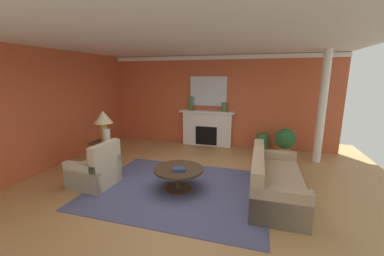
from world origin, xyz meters
name	(u,v)px	position (x,y,z in m)	size (l,w,h in m)	color
ground_plane	(182,186)	(0.00, 0.00, 0.00)	(8.99, 8.99, 0.00)	tan
wall_fireplace	(214,101)	(0.00, 3.34, 1.45)	(7.51, 0.12, 2.91)	#C65633
wall_window	(52,109)	(-3.52, 0.30, 1.45)	(0.12, 7.15, 2.91)	#C65633
ceiling_panel	(185,40)	(0.00, 0.30, 2.94)	(7.51, 7.15, 0.06)	white
crown_moulding	(215,57)	(0.00, 3.26, 2.83)	(7.51, 0.08, 0.12)	white
area_rug	(179,189)	(-0.01, -0.15, 0.01)	(3.49, 2.74, 0.01)	#4C517A
fireplace	(207,129)	(-0.18, 3.13, 0.55)	(1.80, 0.35, 1.16)	white
mantel_mirror	(208,91)	(-0.18, 3.25, 1.78)	(1.20, 0.04, 0.94)	silver
sofa	(273,182)	(1.81, 0.07, 0.30)	(0.92, 2.11, 0.85)	tan
armchair_near_window	(96,172)	(-1.73, -0.48, 0.31)	(0.83, 0.83, 0.95)	#C1B293
coffee_table	(179,174)	(-0.01, -0.15, 0.34)	(1.00, 1.00, 0.45)	#3D2D1E
side_table	(106,153)	(-2.12, 0.41, 0.40)	(0.56, 0.56, 0.70)	#3D2D1E
table_lamp	(103,120)	(-2.12, 0.41, 1.22)	(0.44, 0.44, 0.75)	#B28E38
vase_on_side_table	(107,136)	(-1.97, 0.29, 0.87)	(0.17, 0.17, 0.34)	beige
vase_mantel_right	(224,107)	(0.37, 3.08, 1.30)	(0.15, 0.15, 0.29)	#33703D
vase_mantel_left	(191,103)	(-0.73, 3.08, 1.38)	(0.13, 0.13, 0.45)	#33703D
vase_tall_corner	(262,143)	(1.59, 2.83, 0.29)	(0.36, 0.36, 0.58)	#33703D
book_red_cover	(179,169)	(0.03, -0.27, 0.48)	(0.24, 0.19, 0.06)	navy
potted_plant	(285,141)	(2.19, 2.52, 0.49)	(0.56, 0.56, 0.83)	#A8754C
column_white	(322,108)	(3.01, 2.44, 1.45)	(0.20, 0.20, 2.91)	white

